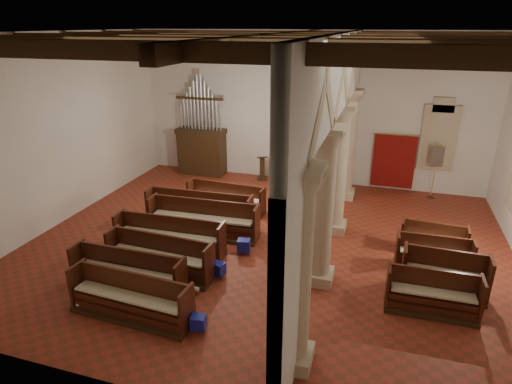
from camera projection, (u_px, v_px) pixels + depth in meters
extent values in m
plane|color=maroon|center=(267.00, 244.00, 12.90)|extent=(14.00, 14.00, 0.00)
plane|color=black|center=(269.00, 32.00, 10.70)|extent=(14.00, 14.00, 0.00)
cube|color=white|center=(308.00, 109.00, 17.13)|extent=(14.00, 0.02, 6.00)
cube|color=white|center=(161.00, 251.00, 6.46)|extent=(14.00, 0.02, 6.00)
cube|color=white|center=(58.00, 131.00, 13.71)|extent=(0.02, 12.00, 6.00)
cube|color=#C0AE8F|center=(293.00, 356.00, 8.35)|extent=(0.75, 0.75, 0.30)
cylinder|color=#C0AE8F|center=(296.00, 277.00, 7.69)|extent=(0.56, 0.56, 3.30)
cube|color=#C0AE8F|center=(318.00, 276.00, 11.02)|extent=(0.75, 0.75, 0.30)
cylinder|color=#C0AE8F|center=(322.00, 212.00, 10.36)|extent=(0.56, 0.56, 3.30)
cube|color=#C0AE8F|center=(333.00, 226.00, 13.69)|extent=(0.75, 0.75, 0.30)
cylinder|color=#C0AE8F|center=(337.00, 173.00, 13.02)|extent=(0.56, 0.56, 3.30)
cube|color=#C0AE8F|center=(344.00, 193.00, 16.35)|extent=(0.75, 0.75, 0.30)
cylinder|color=#C0AE8F|center=(348.00, 148.00, 15.69)|extent=(0.56, 0.56, 3.30)
cube|color=white|center=(339.00, 74.00, 10.56)|extent=(0.25, 11.90, 1.93)
cube|color=#2F6B58|center=(438.00, 138.00, 16.04)|extent=(1.00, 0.03, 2.20)
cube|color=#372411|center=(202.00, 154.00, 18.69)|extent=(2.00, 0.80, 1.80)
cube|color=#372411|center=(201.00, 131.00, 18.32)|extent=(2.10, 0.85, 0.20)
cube|color=#321F10|center=(262.00, 178.00, 18.25)|extent=(0.51, 0.51, 0.09)
cube|color=#321F10|center=(262.00, 169.00, 18.09)|extent=(0.25, 0.25, 0.95)
cube|color=#321F10|center=(262.00, 157.00, 17.84)|extent=(0.54, 0.49, 0.17)
cube|color=maroon|center=(393.00, 162.00, 16.78)|extent=(1.60, 0.06, 2.10)
cylinder|color=gold|center=(397.00, 134.00, 16.36)|extent=(1.80, 0.04, 0.04)
cone|color=#372411|center=(431.00, 196.00, 16.34)|extent=(0.33, 0.33, 0.11)
cylinder|color=gold|center=(435.00, 171.00, 15.96)|extent=(0.04, 0.04, 2.17)
cylinder|color=gold|center=(439.00, 145.00, 15.59)|extent=(0.27, 0.59, 0.03)
cube|color=navy|center=(437.00, 157.00, 15.74)|extent=(0.47, 0.21, 0.77)
cube|color=navy|center=(198.00, 322.00, 9.14)|extent=(0.35, 0.30, 0.31)
cube|color=#162A99|center=(218.00, 269.00, 11.12)|extent=(0.38, 0.34, 0.33)
cube|color=#151D95|center=(244.00, 245.00, 12.25)|extent=(0.41, 0.35, 0.36)
cylinder|color=white|center=(97.00, 306.00, 9.83)|extent=(0.98, 0.28, 0.10)
cylinder|color=white|center=(180.00, 286.00, 10.58)|extent=(1.02, 0.14, 0.10)
cube|color=#372411|center=(132.00, 315.00, 9.69)|extent=(2.96, 0.87, 0.10)
cube|color=#571612|center=(130.00, 306.00, 9.54)|extent=(2.79, 0.56, 0.46)
cube|color=#571612|center=(134.00, 291.00, 9.65)|extent=(2.77, 0.23, 0.96)
cube|color=#571612|center=(76.00, 284.00, 9.90)|extent=(0.10, 0.61, 0.96)
cube|color=#571612|center=(189.00, 306.00, 9.12)|extent=(0.10, 0.61, 0.96)
cube|color=#C6B792|center=(129.00, 297.00, 9.45)|extent=(2.68, 0.51, 0.05)
cube|color=#372411|center=(130.00, 289.00, 10.65)|extent=(2.96, 0.73, 0.10)
cube|color=#571812|center=(127.00, 280.00, 10.50)|extent=(2.80, 0.42, 0.46)
cube|color=#571812|center=(131.00, 266.00, 10.61)|extent=(2.80, 0.09, 0.97)
cube|color=#571812|center=(78.00, 261.00, 10.86)|extent=(0.07, 0.61, 0.97)
cube|color=#571812|center=(181.00, 279.00, 10.08)|extent=(0.07, 0.61, 0.97)
cube|color=#C6B792|center=(126.00, 271.00, 10.41)|extent=(2.69, 0.38, 0.05)
cube|color=#372411|center=(161.00, 272.00, 11.34)|extent=(2.95, 0.85, 0.10)
cube|color=#521711|center=(159.00, 264.00, 11.19)|extent=(2.79, 0.53, 0.47)
cube|color=#521711|center=(163.00, 251.00, 11.31)|extent=(2.77, 0.19, 0.99)
cube|color=#521711|center=(113.00, 246.00, 11.55)|extent=(0.10, 0.63, 0.99)
cube|color=#521711|center=(210.00, 262.00, 10.77)|extent=(0.10, 0.63, 0.99)
cube|color=#C6B792|center=(158.00, 255.00, 11.10)|extent=(2.68, 0.49, 0.05)
cube|color=#372411|center=(170.00, 251.00, 12.43)|extent=(3.27, 0.84, 0.10)
cube|color=#4F1A11|center=(169.00, 243.00, 12.28)|extent=(3.11, 0.52, 0.46)
cube|color=#4F1A11|center=(172.00, 231.00, 12.39)|extent=(3.09, 0.19, 0.97)
cube|color=#4F1A11|center=(121.00, 227.00, 12.68)|extent=(0.09, 0.62, 0.97)
cube|color=#4F1A11|center=(221.00, 242.00, 11.81)|extent=(0.09, 0.62, 0.97)
cube|color=#C6B792|center=(168.00, 235.00, 12.18)|extent=(2.98, 0.48, 0.05)
cube|color=#372411|center=(204.00, 234.00, 13.43)|extent=(3.50, 0.93, 0.11)
cube|color=#511511|center=(203.00, 226.00, 13.28)|extent=(3.34, 0.60, 0.49)
cube|color=#511511|center=(206.00, 215.00, 13.40)|extent=(3.32, 0.24, 1.03)
cube|color=#511511|center=(155.00, 210.00, 13.71)|extent=(0.11, 0.66, 1.03)
cube|color=#511511|center=(256.00, 224.00, 12.78)|extent=(0.11, 0.66, 1.03)
cube|color=#C6B792|center=(202.00, 218.00, 13.18)|extent=(3.20, 0.55, 0.05)
cube|color=#372411|center=(200.00, 223.00, 14.11)|extent=(3.55, 0.92, 0.11)
cube|color=#4E2710|center=(199.00, 216.00, 13.95)|extent=(3.39, 0.59, 0.49)
cube|color=#4E2710|center=(201.00, 206.00, 14.08)|extent=(3.37, 0.24, 1.03)
cube|color=#4E2710|center=(152.00, 201.00, 14.39)|extent=(0.11, 0.65, 1.03)
cube|color=#4E2710|center=(249.00, 214.00, 13.45)|extent=(0.11, 0.65, 1.03)
cube|color=#C6B792|center=(198.00, 208.00, 13.85)|extent=(3.25, 0.54, 0.05)
cube|color=#372411|center=(226.00, 209.00, 15.21)|extent=(2.86, 0.84, 0.09)
cube|color=#47150F|center=(225.00, 203.00, 15.08)|extent=(2.69, 0.55, 0.43)
cube|color=#47150F|center=(227.00, 195.00, 15.18)|extent=(2.67, 0.24, 0.90)
cube|color=#47150F|center=(190.00, 192.00, 15.43)|extent=(0.10, 0.57, 0.90)
cube|color=#47150F|center=(263.00, 201.00, 14.67)|extent=(0.10, 0.57, 0.90)
cube|color=#C6B792|center=(225.00, 197.00, 14.99)|extent=(2.59, 0.50, 0.05)
cube|color=#372411|center=(429.00, 310.00, 9.86)|extent=(2.05, 0.72, 0.10)
cube|color=#4F1510|center=(431.00, 302.00, 9.71)|extent=(1.89, 0.42, 0.44)
cube|color=#4F1510|center=(432.00, 287.00, 9.82)|extent=(1.89, 0.10, 0.93)
cube|color=#4F1510|center=(388.00, 284.00, 9.95)|extent=(0.08, 0.59, 0.93)
cube|color=#4F1510|center=(481.00, 298.00, 9.41)|extent=(0.08, 0.59, 0.93)
cube|color=#C6B792|center=(433.00, 292.00, 9.62)|extent=(1.82, 0.38, 0.05)
cube|color=#372411|center=(441.00, 291.00, 10.56)|extent=(2.00, 0.80, 0.11)
cube|color=#4D1F10|center=(443.00, 282.00, 10.40)|extent=(1.84, 0.48, 0.48)
cube|color=#4D1F10|center=(444.00, 267.00, 10.52)|extent=(1.83, 0.13, 1.01)
cube|color=#4D1F10|center=(404.00, 265.00, 10.63)|extent=(0.09, 0.64, 1.01)
cube|color=#4D1F10|center=(488.00, 277.00, 10.11)|extent=(0.09, 0.64, 1.01)
cube|color=#C6B792|center=(445.00, 273.00, 10.31)|extent=(1.76, 0.43, 0.05)
cube|color=#372411|center=(431.00, 268.00, 11.55)|extent=(1.96, 0.69, 0.09)
cube|color=#521611|center=(433.00, 261.00, 11.41)|extent=(1.80, 0.41, 0.41)
cube|color=#521611|center=(433.00, 250.00, 11.52)|extent=(1.79, 0.11, 0.87)
cube|color=#521611|center=(397.00, 247.00, 11.64)|extent=(0.08, 0.55, 0.87)
cube|color=#521611|center=(472.00, 258.00, 11.13)|extent=(0.08, 0.55, 0.87)
cube|color=#C6B792|center=(434.00, 253.00, 11.33)|extent=(1.73, 0.37, 0.05)
cube|color=#372411|center=(431.00, 253.00, 12.30)|extent=(1.83, 0.73, 0.09)
cube|color=#4E1410|center=(432.00, 246.00, 12.17)|extent=(1.66, 0.46, 0.41)
cube|color=#4E1410|center=(433.00, 236.00, 12.27)|extent=(1.64, 0.16, 0.86)
cube|color=#4E1410|center=(402.00, 234.00, 12.38)|extent=(0.09, 0.54, 0.86)
cube|color=#4E1410|center=(466.00, 243.00, 11.91)|extent=(0.09, 0.54, 0.86)
cube|color=#C6B792|center=(433.00, 239.00, 12.09)|extent=(1.59, 0.42, 0.05)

